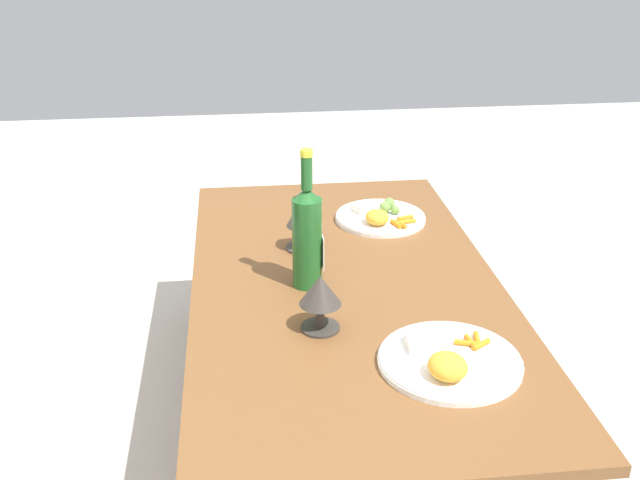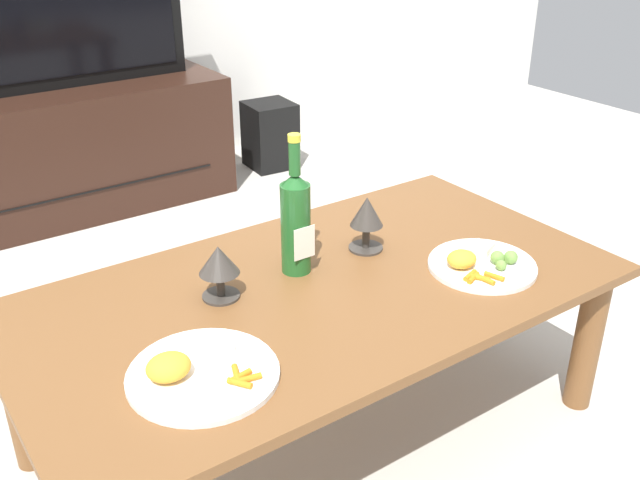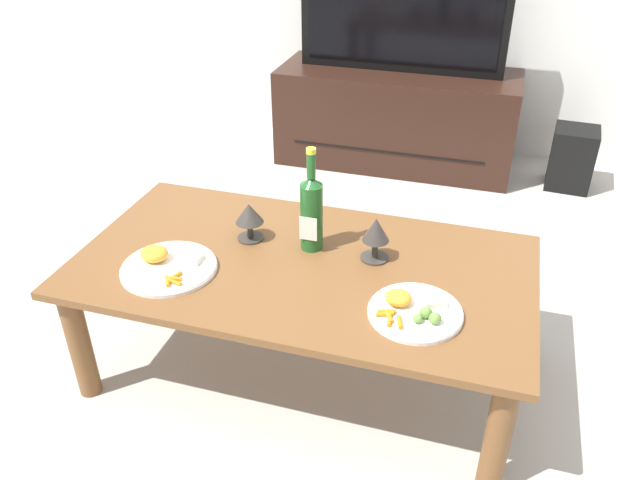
% 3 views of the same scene
% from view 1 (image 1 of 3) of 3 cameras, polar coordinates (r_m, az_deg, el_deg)
% --- Properties ---
extents(ground_plane, '(6.40, 6.40, 0.00)m').
position_cam_1_polar(ground_plane, '(2.08, 1.81, -13.67)').
color(ground_plane, '#B7B2A8').
extents(dining_table, '(1.40, 0.74, 0.43)m').
position_cam_1_polar(dining_table, '(1.88, 1.96, -4.88)').
color(dining_table, brown).
rests_on(dining_table, ground_plane).
extents(wine_bottle, '(0.07, 0.07, 0.34)m').
position_cam_1_polar(wine_bottle, '(1.78, -0.96, 0.47)').
color(wine_bottle, '#1E5923').
rests_on(wine_bottle, dining_table).
extents(goblet_left, '(0.09, 0.09, 0.13)m').
position_cam_1_polar(goblet_left, '(1.62, 0.02, -4.03)').
color(goblet_left, '#38332D').
rests_on(goblet_left, dining_table).
extents(goblet_right, '(0.09, 0.09, 0.14)m').
position_cam_1_polar(goblet_right, '(1.99, -1.35, 1.81)').
color(goblet_right, '#38332D').
rests_on(goblet_right, dining_table).
extents(dinner_plate_left, '(0.29, 0.29, 0.06)m').
position_cam_1_polar(dinner_plate_left, '(1.55, 9.60, -8.86)').
color(dinner_plate_left, white).
rests_on(dinner_plate_left, dining_table).
extents(dinner_plate_right, '(0.26, 0.26, 0.05)m').
position_cam_1_polar(dinner_plate_right, '(2.20, 4.54, 1.78)').
color(dinner_plate_right, white).
rests_on(dinner_plate_right, dining_table).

